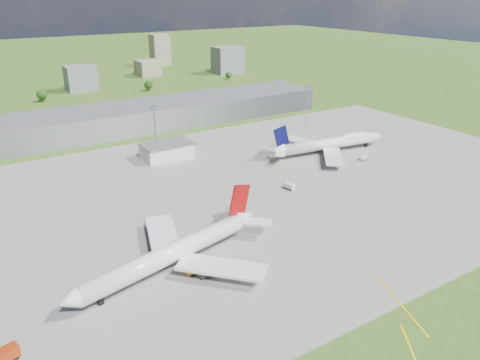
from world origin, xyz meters
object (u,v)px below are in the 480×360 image
tug_yellow (192,272)px  van_white_near (289,187)px  van_white_far (364,158)px  fire_truck (1,358)px  airliner_blue_quad (331,143)px  airliner_red_twin (175,252)px

tug_yellow → van_white_near: 79.18m
van_white_far → van_white_near: bearing=168.8°
fire_truck → van_white_near: fire_truck is taller
tug_yellow → airliner_blue_quad: bearing=17.6°
tug_yellow → airliner_red_twin: bearing=99.6°
airliner_red_twin → van_white_far: size_ratio=15.64×
airliner_blue_quad → van_white_far: airliner_blue_quad is taller
airliner_blue_quad → van_white_near: (-51.91, -29.04, -3.99)m
airliner_blue_quad → airliner_red_twin: bearing=-145.8°
van_white_far → airliner_blue_quad: bearing=87.4°
airliner_red_twin → tug_yellow: airliner_red_twin is taller
fire_truck → tug_yellow: bearing=-5.9°
tug_yellow → van_white_near: bearing=17.5°
tug_yellow → van_white_near: size_ratio=0.70×
airliner_blue_quad → van_white_near: size_ratio=12.68×
fire_truck → tug_yellow: size_ratio=2.15×
airliner_blue_quad → fire_truck: airliner_blue_quad is taller
airliner_red_twin → airliner_blue_quad: size_ratio=1.03×
airliner_red_twin → van_white_near: airliner_red_twin is taller
airliner_red_twin → fire_truck: 57.28m
fire_truck → van_white_far: size_ratio=1.79×
airliner_red_twin → van_white_far: airliner_red_twin is taller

